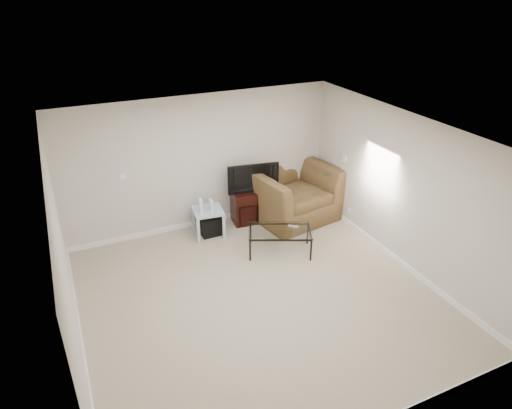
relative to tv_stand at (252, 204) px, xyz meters
name	(u,v)px	position (x,y,z in m)	size (l,w,h in m)	color
floor	(259,298)	(-0.90, -2.28, -0.32)	(5.00, 5.00, 0.00)	tan
ceiling	(260,137)	(-0.90, -2.28, 2.18)	(5.00, 5.00, 0.00)	white
wall_back	(201,163)	(-0.90, 0.22, 0.93)	(5.00, 0.02, 2.50)	silver
wall_left	(64,269)	(-3.40, -2.28, 0.93)	(0.02, 5.00, 2.50)	silver
wall_right	(404,192)	(1.60, -2.28, 0.93)	(0.02, 5.00, 2.50)	silver
plate_back	(122,176)	(-2.30, 0.21, 0.93)	(0.12, 0.02, 0.12)	white
plate_right_switch	(344,159)	(1.59, -0.68, 0.93)	(0.02, 0.09, 0.13)	white
plate_right_outlet	(349,211)	(1.59, -0.98, -0.02)	(0.02, 0.08, 0.12)	white
tv_stand	(252,204)	(0.00, 0.00, 0.00)	(0.77, 0.54, 0.64)	black
dvd_player	(252,195)	(0.00, -0.04, 0.21)	(0.43, 0.30, 0.06)	black
television	(252,176)	(0.00, -0.03, 0.60)	(0.91, 0.18, 0.56)	black
side_table	(208,222)	(-0.95, -0.19, -0.07)	(0.52, 0.52, 0.50)	silver
subwoofer	(210,224)	(-0.92, -0.17, -0.15)	(0.39, 0.39, 0.39)	black
game_console	(201,206)	(-1.08, -0.19, 0.29)	(0.05, 0.17, 0.23)	white
game_case	(211,205)	(-0.89, -0.21, 0.28)	(0.05, 0.15, 0.20)	silver
recliner	(293,185)	(0.77, -0.23, 0.36)	(1.57, 1.02, 1.37)	#4A2D1C
coffee_table	(280,241)	(-0.04, -1.28, -0.11)	(1.09, 0.62, 0.43)	black
remote	(293,226)	(0.22, -1.26, 0.12)	(0.17, 0.05, 0.02)	#B2B2B7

